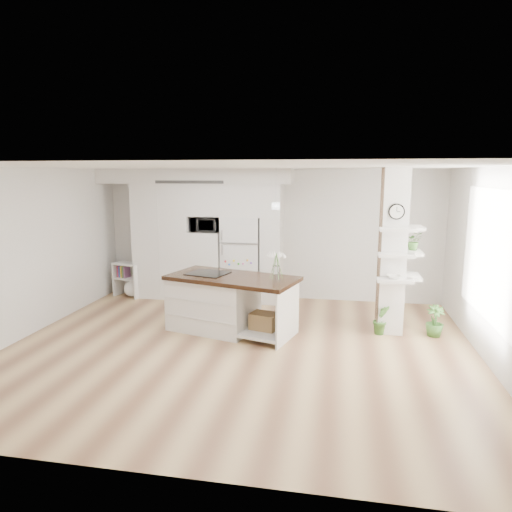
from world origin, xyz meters
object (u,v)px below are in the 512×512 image
at_px(kitchen_island, 220,301).
at_px(bookshelf, 130,282).
at_px(floor_plant_a, 381,320).
at_px(refrigerator, 242,258).

height_order(kitchen_island, bookshelf, kitchen_island).
relative_size(kitchen_island, bookshelf, 3.16).
bearing_deg(floor_plant_a, refrigerator, 148.29).
bearing_deg(refrigerator, kitchen_island, -89.21).
distance_m(kitchen_island, bookshelf, 2.99).
xyz_separation_m(refrigerator, bookshelf, (-2.42, -0.19, -0.56)).
bearing_deg(kitchen_island, bookshelf, 160.73).
bearing_deg(floor_plant_a, bookshelf, 163.96).
height_order(refrigerator, bookshelf, refrigerator).
bearing_deg(floor_plant_a, kitchen_island, -174.75).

